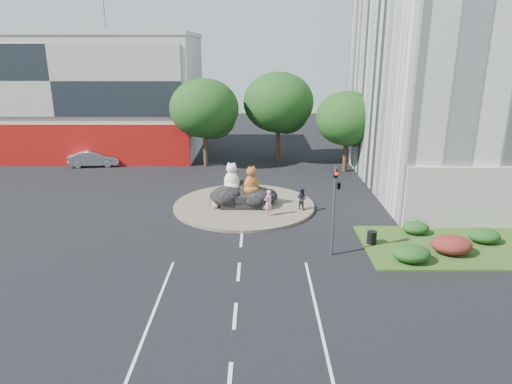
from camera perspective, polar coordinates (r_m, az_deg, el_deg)
ground at (r=23.42m, az=-2.18°, el=-9.94°), size 120.00×120.00×0.00m
roundabout_island at (r=32.60m, az=-1.50°, el=-1.68°), size 10.00×10.00×0.20m
rock_plinth at (r=32.42m, az=-1.51°, el=-0.77°), size 3.20×2.60×0.90m
shophouse_block at (r=52.45m, az=-21.45°, el=11.23°), size 25.20×12.30×17.40m
grass_verge at (r=28.34m, az=23.28°, el=-6.27°), size 10.00×6.00×0.12m
tree_left at (r=43.48m, az=-6.37°, el=10.02°), size 6.46×6.46×8.27m
tree_mid at (r=45.21m, az=2.91°, el=10.78°), size 6.84×6.84×8.76m
tree_right at (r=42.11m, az=11.42°, el=8.70°), size 5.70×5.70×7.30m
hedge_near_green at (r=25.37m, az=18.84°, el=-7.26°), size 2.00×1.60×0.90m
hedge_red at (r=27.09m, az=23.24°, el=-6.07°), size 2.20×1.76×0.99m
hedge_mid_green at (r=29.42m, az=26.61°, el=-4.88°), size 1.80×1.44×0.81m
hedge_back_green at (r=29.19m, az=19.33°, el=-4.24°), size 1.60×1.28×0.72m
traffic_light at (r=24.24m, az=10.04°, el=0.02°), size 0.44×1.24×5.00m
street_lamp at (r=31.76m, az=22.20°, el=4.85°), size 2.34×0.22×8.06m
cat_white at (r=32.29m, az=-3.06°, el=1.95°), size 1.54×1.42×2.13m
cat_tabby at (r=31.56m, az=-0.59°, el=1.54°), size 1.62×1.57×2.06m
kitten_calico at (r=31.76m, az=-5.09°, el=-1.23°), size 0.56×0.49×0.89m
kitten_white at (r=31.38m, az=1.13°, el=-1.38°), size 0.72×0.72×0.91m
pedestrian_pink at (r=30.08m, az=1.55°, el=-1.35°), size 0.77×0.74×1.77m
pedestrian_dark at (r=31.47m, az=5.74°, el=-0.84°), size 0.93×0.91×1.50m
parked_car at (r=46.53m, az=-19.55°, el=4.00°), size 4.87×2.21×1.55m
litter_bin at (r=27.02m, az=14.28°, el=-5.51°), size 0.60×0.60×0.73m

